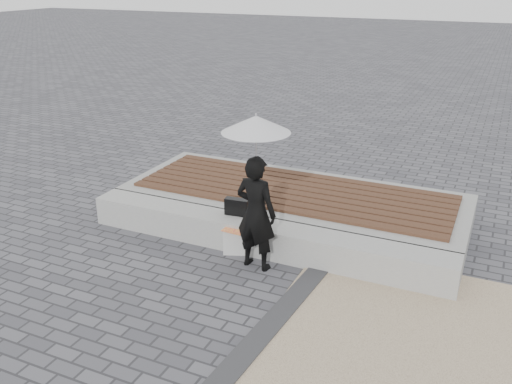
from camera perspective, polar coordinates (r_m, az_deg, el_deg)
ground at (r=6.18m, az=-5.80°, el=-12.27°), size 80.00×80.00×0.00m
edging_band at (r=5.52m, az=-1.48°, el=-16.65°), size 0.61×5.20×0.04m
seating_ledge at (r=7.30m, az=0.44°, el=-4.61°), size 5.00×0.45×0.40m
timber_platform at (r=8.31m, az=3.84°, el=-1.26°), size 5.00×2.00×0.40m
timber_decking at (r=8.23m, az=3.87°, el=0.15°), size 4.60×1.60×0.04m
woman at (r=6.70m, az=0.00°, el=-2.18°), size 0.56×0.40×1.45m
parasol at (r=6.33m, az=0.00°, el=6.98°), size 0.80×0.80×1.02m
handbag at (r=7.41m, az=-1.95°, el=-1.53°), size 0.34×0.15×0.23m
canvas_tote at (r=7.25m, az=-2.01°, el=-5.05°), size 0.37×0.26×0.35m
magazine at (r=7.13m, az=-2.21°, el=-3.90°), size 0.30×0.23×0.01m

